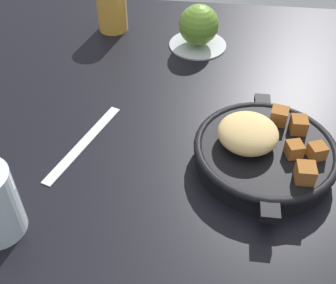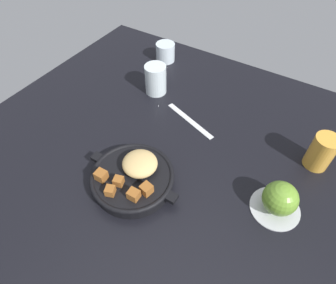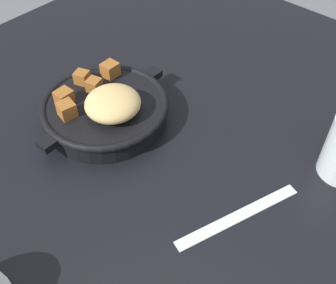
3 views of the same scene
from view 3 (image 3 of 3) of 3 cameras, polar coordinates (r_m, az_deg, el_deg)
The scene contains 3 objects.
ground_plane at distance 62.66cm, azimuth 0.29°, elevation -2.43°, with size 105.39×102.44×2.40cm, color black.
cast_iron_skillet at distance 65.99cm, azimuth -8.63°, elevation 4.66°, with size 24.51×20.26×7.13cm.
butter_knife at distance 55.65cm, azimuth 9.69°, elevation -10.04°, with size 18.69×1.60×0.36cm, color silver.
Camera 3 is at (30.87, 27.24, 46.04)cm, focal length 44.12 mm.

